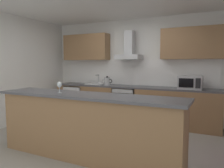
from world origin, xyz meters
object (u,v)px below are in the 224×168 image
at_px(microwave, 190,82).
at_px(range_hood, 129,51).
at_px(oven, 127,103).
at_px(kettle, 107,81).
at_px(wine_glass, 59,85).
at_px(sink, 96,83).
at_px(refrigerator, 77,100).

height_order(microwave, range_hood, range_hood).
bearing_deg(range_hood, oven, -90.00).
bearing_deg(kettle, range_hood, 16.75).
xyz_separation_m(range_hood, wine_glass, (-0.16, -2.51, -0.67)).
xyz_separation_m(oven, range_hood, (-0.00, 0.13, 1.33)).
height_order(sink, range_hood, range_hood).
distance_m(range_hood, wine_glass, 2.60).
relative_size(microwave, wine_glass, 2.81).
xyz_separation_m(sink, wine_glass, (0.73, -2.39, 0.19)).
height_order(refrigerator, microwave, microwave).
bearing_deg(microwave, oven, 178.94).
bearing_deg(refrigerator, kettle, -1.84).
bearing_deg(range_hood, microwave, -5.97).
xyz_separation_m(oven, sink, (-0.89, 0.01, 0.47)).
height_order(sink, kettle, sink).
xyz_separation_m(oven, microwave, (1.50, -0.03, 0.59)).
height_order(oven, sink, sink).
distance_m(oven, sink, 1.01).
height_order(oven, range_hood, range_hood).
distance_m(kettle, wine_glass, 2.38).
bearing_deg(oven, microwave, -1.06).
bearing_deg(wine_glass, oven, 86.06).
distance_m(sink, kettle, 0.36).
bearing_deg(microwave, refrigerator, 179.52).
bearing_deg(oven, kettle, -176.44).
xyz_separation_m(oven, kettle, (-0.54, -0.03, 0.55)).
relative_size(microwave, range_hood, 0.69).
xyz_separation_m(refrigerator, kettle, (0.96, -0.03, 0.58)).
height_order(oven, wine_glass, wine_glass).
distance_m(oven, microwave, 1.62).
height_order(microwave, kettle, microwave).
bearing_deg(kettle, sink, 172.75).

